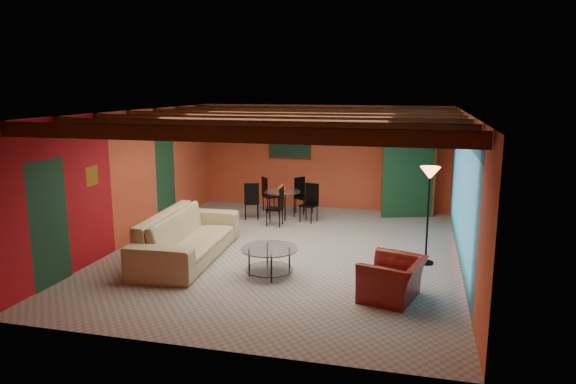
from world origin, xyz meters
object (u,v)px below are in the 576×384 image
(floor_lamp, at_px, (428,216))
(potted_plant, at_px, (410,121))
(coffee_table, at_px, (269,261))
(armoire, at_px, (408,173))
(armchair, at_px, (392,279))
(dining_table, at_px, (282,200))
(vase, at_px, (282,177))
(sofa, at_px, (188,236))

(floor_lamp, distance_m, potted_plant, 4.04)
(coffee_table, distance_m, armoire, 5.53)
(armchair, height_order, dining_table, dining_table)
(armoire, relative_size, vase, 11.09)
(coffee_table, height_order, potted_plant, potted_plant)
(dining_table, height_order, armoire, armoire)
(coffee_table, distance_m, vase, 4.08)
(sofa, bearing_deg, armoire, -44.32)
(armchair, bearing_deg, sofa, -90.22)
(dining_table, height_order, potted_plant, potted_plant)
(coffee_table, height_order, vase, vase)
(armoire, bearing_deg, armchair, -108.22)
(sofa, bearing_deg, dining_table, -18.90)
(armoire, xyz_separation_m, floor_lamp, (0.45, -3.75, -0.15))
(armchair, xyz_separation_m, dining_table, (-2.90, 4.44, 0.15))
(coffee_table, xyz_separation_m, floor_lamp, (2.59, 1.29, 0.65))
(armchair, height_order, coffee_table, armchair)
(armchair, xyz_separation_m, vase, (-2.90, 4.44, 0.70))
(potted_plant, bearing_deg, armoire, 0.00)
(sofa, xyz_separation_m, dining_table, (0.93, 3.39, 0.03))
(sofa, xyz_separation_m, vase, (0.93, 3.39, 0.58))
(coffee_table, xyz_separation_m, dining_table, (-0.81, 3.93, 0.21))
(coffee_table, height_order, dining_table, dining_table)
(armchair, height_order, potted_plant, potted_plant)
(potted_plant, bearing_deg, floor_lamp, -83.15)
(potted_plant, bearing_deg, vase, -159.34)
(floor_lamp, bearing_deg, dining_table, 142.25)
(dining_table, relative_size, vase, 9.33)
(sofa, relative_size, coffee_table, 3.05)
(potted_plant, bearing_deg, sofa, -130.76)
(sofa, relative_size, armchair, 3.07)
(floor_lamp, height_order, vase, floor_lamp)
(sofa, distance_m, vase, 3.56)
(coffee_table, relative_size, dining_table, 0.55)
(dining_table, relative_size, armoire, 0.84)
(potted_plant, bearing_deg, coffee_table, -113.02)
(dining_table, xyz_separation_m, floor_lamp, (3.40, -2.63, 0.44))
(armoire, height_order, vase, armoire)
(sofa, height_order, armchair, sofa)
(armoire, height_order, floor_lamp, armoire)
(sofa, distance_m, floor_lamp, 4.42)
(floor_lamp, height_order, potted_plant, potted_plant)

